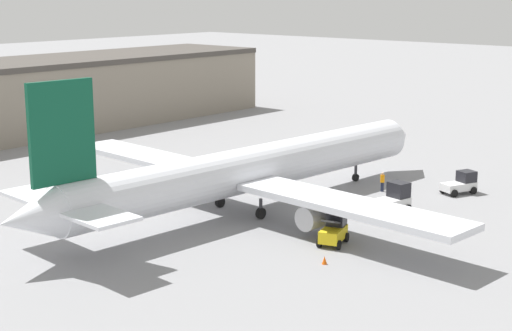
# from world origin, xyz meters

# --- Properties ---
(ground_plane) EXTENTS (400.00, 400.00, 0.00)m
(ground_plane) POSITION_xyz_m (0.00, 0.00, 0.00)
(ground_plane) COLOR gray
(airplane) EXTENTS (44.95, 42.02, 12.27)m
(airplane) POSITION_xyz_m (-1.09, 0.07, 3.47)
(airplane) COLOR silver
(airplane) RESTS_ON ground_plane
(ground_crew_worker) EXTENTS (0.39, 0.39, 1.79)m
(ground_crew_worker) POSITION_xyz_m (11.83, -4.99, 0.95)
(ground_crew_worker) COLOR #1E2338
(ground_crew_worker) RESTS_ON ground_plane
(baggage_tug) EXTENTS (3.31, 2.54, 2.51)m
(baggage_tug) POSITION_xyz_m (6.46, -9.43, 1.13)
(baggage_tug) COLOR silver
(baggage_tug) RESTS_ON ground_plane
(belt_loader_truck) EXTENTS (3.03, 2.39, 2.50)m
(belt_loader_truck) POSITION_xyz_m (-3.37, -10.42, 1.13)
(belt_loader_truck) COLOR yellow
(belt_loader_truck) RESTS_ON ground_plane
(pushback_tug) EXTENTS (3.49, 2.72, 2.01)m
(pushback_tug) POSITION_xyz_m (15.92, -10.72, 0.93)
(pushback_tug) COLOR silver
(pushback_tug) RESTS_ON ground_plane
(safety_cone_near) EXTENTS (0.36, 0.36, 0.55)m
(safety_cone_near) POSITION_xyz_m (-7.37, -12.49, 0.28)
(safety_cone_near) COLOR #EF590F
(safety_cone_near) RESTS_ON ground_plane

